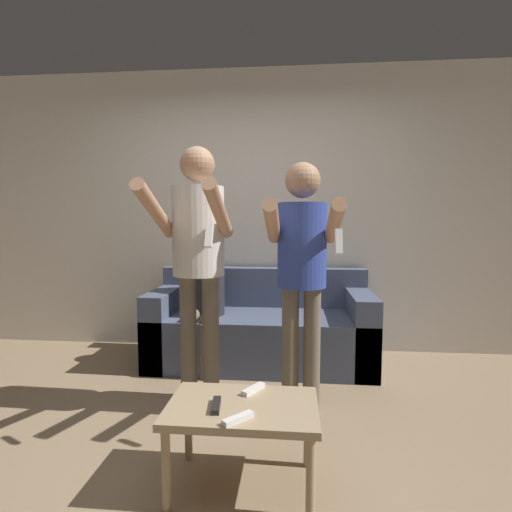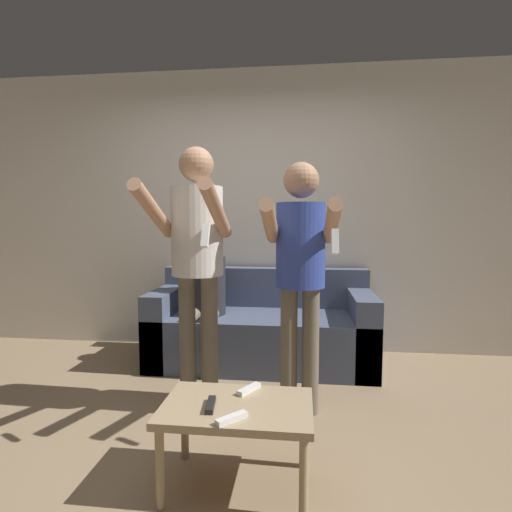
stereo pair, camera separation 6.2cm
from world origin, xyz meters
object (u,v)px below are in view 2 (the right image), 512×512
(couch, at_px, (262,330))
(person_seated, at_px, (205,290))
(remote_near, at_px, (232,418))
(remote_mid, at_px, (211,405))
(person_standing_right, at_px, (300,260))
(coffee_table, at_px, (237,415))
(person_standing_left, at_px, (197,246))
(remote_far, at_px, (249,389))

(couch, height_order, person_seated, person_seated)
(remote_near, distance_m, remote_mid, 0.16)
(couch, xyz_separation_m, remote_near, (0.05, -1.84, 0.13))
(person_standing_right, xyz_separation_m, coffee_table, (-0.29, -0.75, -0.66))
(person_standing_left, bearing_deg, couch, 70.09)
(remote_mid, bearing_deg, person_standing_right, 63.41)
(person_seated, distance_m, coffee_table, 1.64)
(couch, height_order, remote_near, couch)
(remote_mid, xyz_separation_m, remote_far, (0.15, 0.19, 0.00))
(person_standing_left, height_order, person_seated, person_standing_left)
(person_standing_left, relative_size, coffee_table, 2.46)
(remote_near, bearing_deg, person_standing_left, 113.22)
(person_standing_left, relative_size, person_standing_right, 1.07)
(person_standing_left, distance_m, coffee_table, 1.12)
(person_seated, bearing_deg, remote_mid, -75.40)
(person_standing_right, bearing_deg, person_seated, 136.38)
(remote_near, xyz_separation_m, remote_far, (0.03, 0.30, 0.00))
(person_standing_left, bearing_deg, person_standing_right, 0.05)
(remote_near, xyz_separation_m, remote_mid, (-0.12, 0.11, 0.00))
(couch, relative_size, remote_far, 13.12)
(person_standing_left, xyz_separation_m, person_seated, (-0.14, 0.77, -0.43))
(coffee_table, relative_size, remote_near, 5.34)
(couch, bearing_deg, coffee_table, -88.24)
(person_standing_right, relative_size, remote_near, 12.32)
(couch, bearing_deg, remote_near, -88.31)
(person_standing_right, bearing_deg, coffee_table, -110.81)
(person_standing_left, height_order, remote_mid, person_standing_left)
(person_standing_right, distance_m, remote_near, 1.13)
(couch, height_order, person_standing_left, person_standing_left)
(person_standing_left, relative_size, remote_mid, 11.32)
(remote_far, bearing_deg, person_seated, 112.14)
(person_standing_left, xyz_separation_m, coffee_table, (0.39, -0.75, -0.74))
(couch, bearing_deg, person_seated, -161.64)
(person_standing_left, xyz_separation_m, person_standing_right, (0.67, 0.00, -0.08))
(person_standing_right, relative_size, person_seated, 1.36)
(person_seated, height_order, remote_near, person_seated)
(person_standing_left, bearing_deg, remote_mid, -71.14)
(coffee_table, distance_m, remote_near, 0.17)
(remote_far, bearing_deg, person_standing_right, 67.85)
(couch, height_order, remote_far, couch)
(person_standing_right, xyz_separation_m, remote_mid, (-0.40, -0.80, -0.60))
(person_seated, relative_size, remote_far, 8.18)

